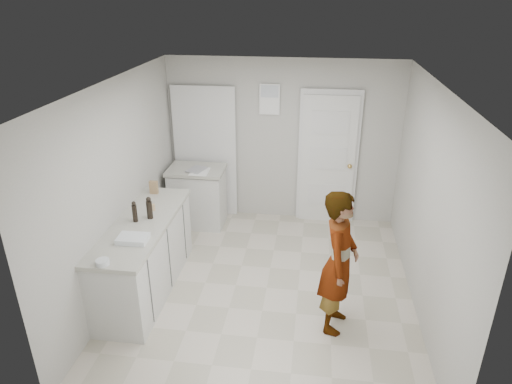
# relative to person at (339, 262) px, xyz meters

# --- Properties ---
(ground) EXTENTS (4.00, 4.00, 0.00)m
(ground) POSITION_rel_person_xyz_m (-0.81, 0.56, -0.80)
(ground) COLOR #AEA792
(ground) RESTS_ON ground
(room_shell) EXTENTS (4.00, 4.00, 4.00)m
(room_shell) POSITION_rel_person_xyz_m (-0.98, 2.51, 0.22)
(room_shell) COLOR #A9A79F
(room_shell) RESTS_ON ground
(main_counter) EXTENTS (0.64, 1.96, 0.93)m
(main_counter) POSITION_rel_person_xyz_m (-2.26, 0.36, -0.37)
(main_counter) COLOR silver
(main_counter) RESTS_ON ground
(side_counter) EXTENTS (0.84, 0.61, 0.93)m
(side_counter) POSITION_rel_person_xyz_m (-2.06, 2.11, -0.37)
(side_counter) COLOR silver
(side_counter) RESTS_ON ground
(person) EXTENTS (0.49, 0.65, 1.60)m
(person) POSITION_rel_person_xyz_m (0.00, 0.00, 0.00)
(person) COLOR silver
(person) RESTS_ON ground
(cake_mix_box) EXTENTS (0.11, 0.05, 0.17)m
(cake_mix_box) POSITION_rel_person_xyz_m (-2.37, 1.15, 0.21)
(cake_mix_box) COLOR olive
(cake_mix_box) RESTS_ON main_counter
(spice_jar) EXTENTS (0.05, 0.05, 0.08)m
(spice_jar) POSITION_rel_person_xyz_m (-2.22, 0.67, 0.16)
(spice_jar) COLOR tan
(spice_jar) RESTS_ON main_counter
(oil_cruet_a) EXTENTS (0.07, 0.07, 0.27)m
(oil_cruet_a) POSITION_rel_person_xyz_m (-2.18, 0.46, 0.25)
(oil_cruet_a) COLOR black
(oil_cruet_a) RESTS_ON main_counter
(oil_cruet_b) EXTENTS (0.06, 0.06, 0.26)m
(oil_cruet_b) POSITION_rel_person_xyz_m (-2.32, 0.36, 0.25)
(oil_cruet_b) COLOR black
(oil_cruet_b) RESTS_ON main_counter
(baking_dish) EXTENTS (0.33, 0.24, 0.06)m
(baking_dish) POSITION_rel_person_xyz_m (-2.18, -0.07, 0.15)
(baking_dish) COLOR silver
(baking_dish) RESTS_ON main_counter
(egg_bowl) EXTENTS (0.13, 0.13, 0.05)m
(egg_bowl) POSITION_rel_person_xyz_m (-2.30, -0.54, 0.15)
(egg_bowl) COLOR silver
(egg_bowl) RESTS_ON main_counter
(papers) EXTENTS (0.27, 0.34, 0.01)m
(papers) POSITION_rel_person_xyz_m (-1.97, 1.97, 0.13)
(papers) COLOR white
(papers) RESTS_ON side_counter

